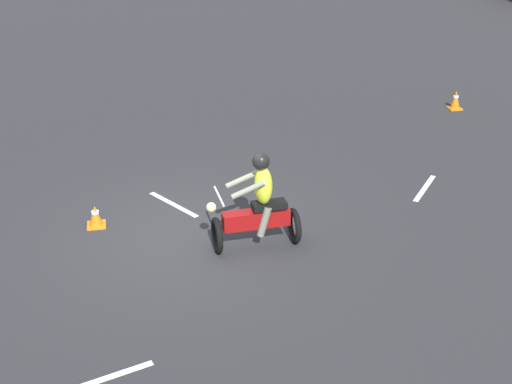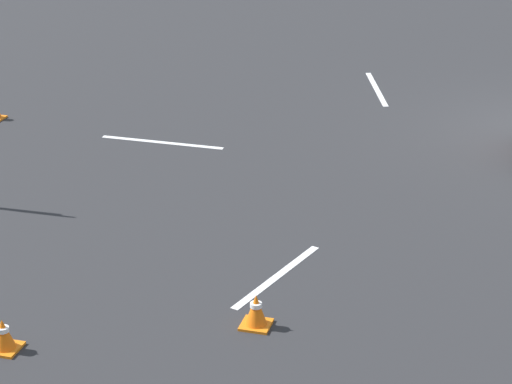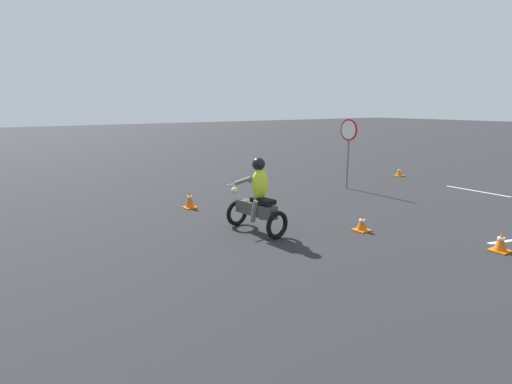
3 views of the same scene
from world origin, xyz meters
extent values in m
plane|color=#28282B|center=(0.00, 0.00, 0.00)|extent=(120.00, 120.00, 0.00)
torus|color=black|center=(0.66, 0.41, 0.30)|extent=(0.60, 0.14, 0.60)
torus|color=black|center=(0.58, 1.70, 0.30)|extent=(0.60, 0.14, 0.60)
cube|color=maroon|center=(0.62, 1.06, 0.52)|extent=(0.31, 1.11, 0.28)
cube|color=black|center=(0.60, 1.28, 0.74)|extent=(0.29, 0.57, 0.10)
cylinder|color=silver|center=(0.65, 0.46, 1.00)|extent=(0.70, 0.08, 0.04)
sphere|color=#F2E08C|center=(0.66, 0.33, 0.82)|extent=(0.17, 0.17, 0.16)
ellipsoid|color=#D8F233|center=(0.61, 1.18, 1.10)|extent=(0.42, 0.30, 0.64)
cylinder|color=slate|center=(0.43, 0.86, 1.15)|extent=(0.12, 0.55, 0.27)
cylinder|color=slate|center=(0.83, 0.89, 1.15)|extent=(0.12, 0.55, 0.27)
cylinder|color=slate|center=(0.47, 1.15, 0.52)|extent=(0.13, 0.25, 0.51)
cylinder|color=slate|center=(0.75, 1.16, 0.52)|extent=(0.13, 0.25, 0.51)
sphere|color=black|center=(0.61, 1.14, 1.52)|extent=(0.30, 0.30, 0.28)
cube|color=orange|center=(-0.62, -1.53, 0.01)|extent=(0.32, 0.32, 0.03)
cone|color=orange|center=(-0.62, -1.53, 0.21)|extent=(0.24, 0.24, 0.36)
cylinder|color=white|center=(-0.62, -1.53, 0.26)|extent=(0.13, 0.13, 0.05)
cube|color=orange|center=(-5.18, 7.29, 0.01)|extent=(0.32, 0.32, 0.03)
cone|color=orange|center=(-5.18, 7.29, 0.25)|extent=(0.24, 0.24, 0.44)
cylinder|color=white|center=(-5.18, 7.29, 0.32)|extent=(0.13, 0.13, 0.05)
cube|color=silver|center=(-0.95, 4.69, 0.00)|extent=(1.08, 0.88, 0.01)
cube|color=silver|center=(-1.19, -0.15, 0.00)|extent=(1.20, 0.82, 0.01)
camera|label=1|loc=(10.61, -0.89, 5.93)|focal=50.00mm
camera|label=2|loc=(0.92, 16.30, 5.49)|focal=70.00mm
camera|label=3|loc=(0.19, 15.23, 2.74)|focal=28.00mm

